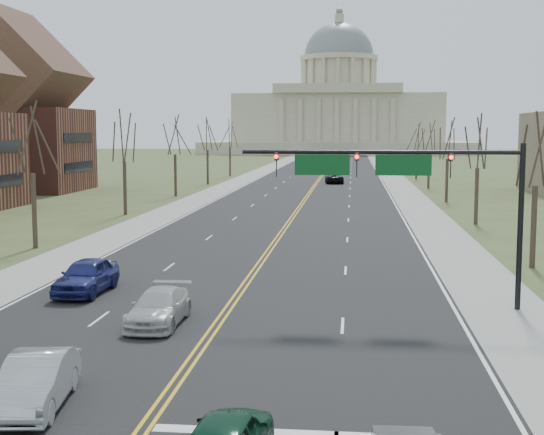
% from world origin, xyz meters
% --- Properties ---
extents(ground, '(600.00, 600.00, 0.00)m').
position_xyz_m(ground, '(0.00, 0.00, 0.00)').
color(ground, '#3F4D26').
rests_on(ground, ground).
extents(road, '(20.00, 380.00, 0.01)m').
position_xyz_m(road, '(0.00, 110.00, 0.01)').
color(road, black).
rests_on(road, ground).
extents(cross_road, '(120.00, 14.00, 0.01)m').
position_xyz_m(cross_road, '(0.00, 6.00, 0.01)').
color(cross_road, black).
rests_on(cross_road, ground).
extents(sidewalk_left, '(4.00, 380.00, 0.03)m').
position_xyz_m(sidewalk_left, '(-12.00, 110.00, 0.01)').
color(sidewalk_left, gray).
rests_on(sidewalk_left, ground).
extents(sidewalk_right, '(4.00, 380.00, 0.03)m').
position_xyz_m(sidewalk_right, '(12.00, 110.00, 0.01)').
color(sidewalk_right, gray).
rests_on(sidewalk_right, ground).
extents(center_line, '(0.42, 380.00, 0.01)m').
position_xyz_m(center_line, '(0.00, 110.00, 0.01)').
color(center_line, gold).
rests_on(center_line, road).
extents(edge_line_left, '(0.15, 380.00, 0.01)m').
position_xyz_m(edge_line_left, '(-9.80, 110.00, 0.01)').
color(edge_line_left, silver).
rests_on(edge_line_left, road).
extents(edge_line_right, '(0.15, 380.00, 0.01)m').
position_xyz_m(edge_line_right, '(9.80, 110.00, 0.01)').
color(edge_line_right, silver).
rests_on(edge_line_right, road).
extents(stop_bar, '(9.50, 0.50, 0.01)m').
position_xyz_m(stop_bar, '(5.00, -1.00, 0.01)').
color(stop_bar, silver).
rests_on(stop_bar, road).
extents(capitol, '(90.00, 60.00, 50.00)m').
position_xyz_m(capitol, '(0.00, 249.91, 14.20)').
color(capitol, '#B0A792').
rests_on(capitol, ground).
extents(signal_mast, '(12.12, 0.44, 7.20)m').
position_xyz_m(signal_mast, '(7.45, 13.50, 5.76)').
color(signal_mast, black).
rests_on(signal_mast, ground).
extents(tree_r_0, '(3.74, 3.74, 8.50)m').
position_xyz_m(tree_r_0, '(15.50, 24.00, 6.55)').
color(tree_r_0, '#382921').
rests_on(tree_r_0, ground).
extents(tree_l_0, '(3.96, 3.96, 9.00)m').
position_xyz_m(tree_l_0, '(-15.50, 28.00, 6.94)').
color(tree_l_0, '#382921').
rests_on(tree_l_0, ground).
extents(tree_r_1, '(3.74, 3.74, 8.50)m').
position_xyz_m(tree_r_1, '(15.50, 44.00, 6.55)').
color(tree_r_1, '#382921').
rests_on(tree_r_1, ground).
extents(tree_l_1, '(3.96, 3.96, 9.00)m').
position_xyz_m(tree_l_1, '(-15.50, 48.00, 6.94)').
color(tree_l_1, '#382921').
rests_on(tree_l_1, ground).
extents(tree_r_2, '(3.74, 3.74, 8.50)m').
position_xyz_m(tree_r_2, '(15.50, 64.00, 6.55)').
color(tree_r_2, '#382921').
rests_on(tree_r_2, ground).
extents(tree_l_2, '(3.96, 3.96, 9.00)m').
position_xyz_m(tree_l_2, '(-15.50, 68.00, 6.94)').
color(tree_l_2, '#382921').
rests_on(tree_l_2, ground).
extents(tree_r_3, '(3.74, 3.74, 8.50)m').
position_xyz_m(tree_r_3, '(15.50, 84.00, 6.55)').
color(tree_r_3, '#382921').
rests_on(tree_r_3, ground).
extents(tree_l_3, '(3.96, 3.96, 9.00)m').
position_xyz_m(tree_l_3, '(-15.50, 88.00, 6.94)').
color(tree_l_3, '#382921').
rests_on(tree_l_3, ground).
extents(tree_r_4, '(3.74, 3.74, 8.50)m').
position_xyz_m(tree_r_4, '(15.50, 104.00, 6.55)').
color(tree_r_4, '#382921').
rests_on(tree_r_4, ground).
extents(tree_l_4, '(3.96, 3.96, 9.00)m').
position_xyz_m(tree_l_4, '(-15.50, 108.00, 6.94)').
color(tree_l_4, '#382921').
rests_on(tree_l_4, ground).
extents(bldg_left_far, '(17.10, 14.28, 23.25)m').
position_xyz_m(bldg_left_far, '(-38.00, 74.00, 9.54)').
color(bldg_left_far, brown).
rests_on(bldg_left_far, ground).
extents(car_sb_inner_lead, '(2.19, 4.70, 1.49)m').
position_xyz_m(car_sb_inner_lead, '(-3.40, 0.06, 0.76)').
color(car_sb_inner_lead, '#B4B7BC').
rests_on(car_sb_inner_lead, road).
extents(car_sb_inner_second, '(1.96, 4.77, 1.38)m').
position_xyz_m(car_sb_inner_second, '(-2.32, 9.41, 0.70)').
color(car_sb_inner_second, '#B2B2B2').
rests_on(car_sb_inner_second, road).
extents(car_sb_outer_second, '(2.12, 4.96, 1.67)m').
position_xyz_m(car_sb_outer_second, '(-7.23, 14.74, 0.85)').
color(car_sb_outer_second, navy).
rests_on(car_sb_outer_second, road).
extents(car_far_nb, '(2.98, 5.66, 1.52)m').
position_xyz_m(car_far_nb, '(2.62, 92.21, 0.77)').
color(car_far_nb, black).
rests_on(car_far_nb, road).
extents(car_far_sb, '(2.16, 4.36, 1.43)m').
position_xyz_m(car_far_sb, '(-1.97, 139.86, 0.73)').
color(car_far_sb, '#4E5056').
rests_on(car_far_sb, road).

